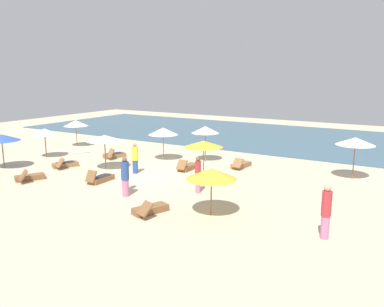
% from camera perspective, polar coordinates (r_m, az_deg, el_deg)
% --- Properties ---
extents(ground_plane, '(60.00, 60.00, 0.00)m').
position_cam_1_polar(ground_plane, '(21.90, -5.83, -3.50)').
color(ground_plane, beige).
extents(ocean_water, '(48.00, 16.00, 0.06)m').
position_cam_1_polar(ocean_water, '(36.58, 10.51, 2.56)').
color(ocean_water, '#3D6075').
rests_on(ocean_water, ground_plane).
extents(umbrella_0, '(1.80, 1.80, 2.33)m').
position_cam_1_polar(umbrella_0, '(25.35, 1.96, 3.49)').
color(umbrella_0, olive).
rests_on(umbrella_0, ground_plane).
extents(umbrella_1, '(2.06, 2.06, 2.31)m').
position_cam_1_polar(umbrella_1, '(22.79, 22.70, 1.66)').
color(umbrella_1, brown).
rests_on(umbrella_1, ground_plane).
extents(umbrella_2, '(1.88, 1.88, 2.07)m').
position_cam_1_polar(umbrella_2, '(32.00, -16.56, 4.26)').
color(umbrella_2, brown).
rests_on(umbrella_2, ground_plane).
extents(umbrella_3, '(2.11, 2.11, 2.10)m').
position_cam_1_polar(umbrella_3, '(23.79, -12.62, 2.21)').
color(umbrella_3, brown).
rests_on(umbrella_3, ground_plane).
extents(umbrella_4, '(2.13, 2.13, 2.10)m').
position_cam_1_polar(umbrella_4, '(26.10, -26.00, 2.10)').
color(umbrella_4, brown).
rests_on(umbrella_4, ground_plane).
extents(umbrella_5, '(2.06, 2.06, 1.96)m').
position_cam_1_polar(umbrella_5, '(15.74, 2.85, -2.97)').
color(umbrella_5, olive).
rests_on(umbrella_5, ground_plane).
extents(umbrella_6, '(1.97, 1.97, 2.18)m').
position_cam_1_polar(umbrella_6, '(25.82, -4.21, 3.25)').
color(umbrella_6, olive).
rests_on(umbrella_6, ground_plane).
extents(umbrella_7, '(2.02, 2.02, 2.25)m').
position_cam_1_polar(umbrella_7, '(20.36, 1.70, 1.40)').
color(umbrella_7, olive).
rests_on(umbrella_7, ground_plane).
extents(umbrella_8, '(1.82, 1.82, 2.00)m').
position_cam_1_polar(umbrella_8, '(28.44, -20.67, 2.99)').
color(umbrella_8, brown).
rests_on(umbrella_8, ground_plane).
extents(lounger_0, '(0.63, 1.69, 0.70)m').
position_cam_1_polar(lounger_0, '(23.48, -0.63, -1.97)').
color(lounger_0, brown).
rests_on(lounger_0, ground_plane).
extents(lounger_1, '(0.66, 1.65, 0.75)m').
position_cam_1_polar(lounger_1, '(21.45, -13.20, -3.58)').
color(lounger_1, brown).
rests_on(lounger_1, ground_plane).
extents(lounger_2, '(1.17, 1.73, 0.74)m').
position_cam_1_polar(lounger_2, '(27.29, -11.26, -0.24)').
color(lounger_2, olive).
rests_on(lounger_2, ground_plane).
extents(lounger_3, '(0.78, 1.75, 0.68)m').
position_cam_1_polar(lounger_3, '(24.18, 7.11, -1.66)').
color(lounger_3, olive).
rests_on(lounger_3, ground_plane).
extents(lounger_4, '(1.13, 1.80, 0.67)m').
position_cam_1_polar(lounger_4, '(16.45, -6.15, -8.09)').
color(lounger_4, brown).
rests_on(lounger_4, ground_plane).
extents(lounger_5, '(1.23, 1.77, 0.71)m').
position_cam_1_polar(lounger_5, '(25.34, -18.02, -1.52)').
color(lounger_5, olive).
rests_on(lounger_5, ground_plane).
extents(lounger_6, '(1.27, 1.76, 0.71)m').
position_cam_1_polar(lounger_6, '(22.96, -22.60, -3.20)').
color(lounger_6, brown).
rests_on(lounger_6, ground_plane).
extents(person_0, '(0.48, 0.48, 1.96)m').
position_cam_1_polar(person_0, '(14.48, 18.94, -7.97)').
color(person_0, '#D17299').
rests_on(person_0, ground_plane).
extents(person_1, '(0.51, 0.51, 1.76)m').
position_cam_1_polar(person_1, '(22.76, -8.29, -0.69)').
color(person_1, '#2D4C8C').
rests_on(person_1, ground_plane).
extents(person_2, '(0.49, 0.49, 1.89)m').
position_cam_1_polar(person_2, '(18.56, -9.71, -3.35)').
color(person_2, '#D17299').
rests_on(person_2, ground_plane).
extents(person_3, '(0.41, 0.41, 1.79)m').
position_cam_1_polar(person_3, '(18.83, 0.87, -3.05)').
color(person_3, '#D17299').
rests_on(person_3, ground_plane).
extents(person_4, '(0.37, 0.37, 1.69)m').
position_cam_1_polar(person_4, '(19.32, -9.66, -3.04)').
color(person_4, white).
rests_on(person_4, ground_plane).
extents(surfboard, '(1.82, 1.35, 0.07)m').
position_cam_1_polar(surfboard, '(29.75, -16.29, 0.21)').
color(surfboard, silver).
rests_on(surfboard, ground_plane).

